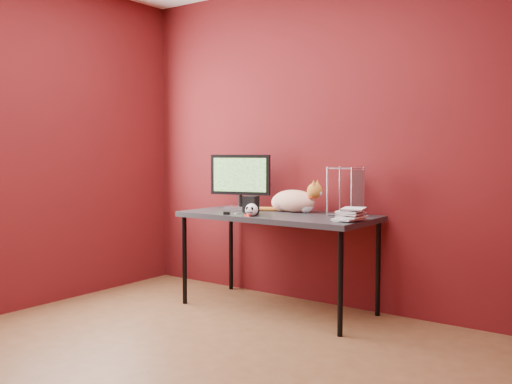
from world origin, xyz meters
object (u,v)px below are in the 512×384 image
Objects in this scene: cat at (294,201)px; book_stack at (342,146)px; speaker at (251,206)px; monitor at (240,179)px; skull_mug at (252,210)px; desk at (278,220)px.

book_stack is (0.55, -0.26, 0.42)m from cat.
speaker is 0.85m from book_stack.
skull_mug is at bearing -60.32° from monitor.
book_stack reaches higher than skull_mug.
monitor is 0.61m from skull_mug.
speaker is at bearing -122.44° from desk.
speaker reaches higher than skull_mug.
cat is (0.52, 0.03, -0.16)m from monitor.
book_stack is (0.59, -0.09, 0.56)m from desk.
speaker reaches higher than desk.
book_stack is (0.71, 0.10, 0.45)m from speaker.
skull_mug is (-0.06, -0.26, 0.10)m from desk.
desk is 0.22m from cat.
monitor is 0.92× the size of cat.
speaker is (0.35, -0.32, -0.19)m from monitor.
desk is 0.82m from book_stack.
monitor is 0.54m from cat.
skull_mug is 0.10× the size of book_stack.
book_stack reaches higher than desk.
monitor reaches higher than desk.
desk is 15.08× the size of skull_mug.
speaker is at bearing -172.14° from book_stack.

